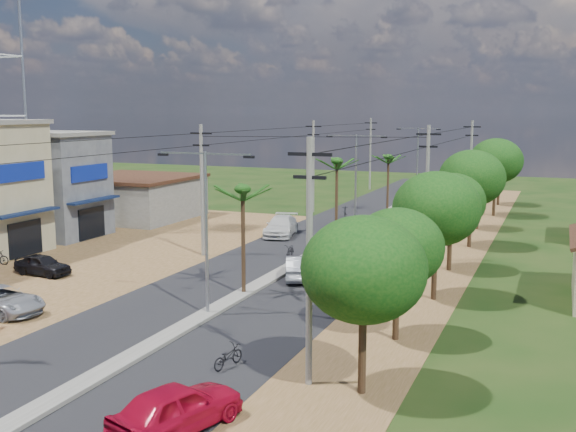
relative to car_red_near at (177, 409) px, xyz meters
name	(u,v)px	position (x,y,z in m)	size (l,w,h in m)	color
ground	(208,316)	(-5.00, 10.98, -0.77)	(160.00, 160.00, 0.00)	black
road	(313,255)	(-5.00, 25.98, -0.75)	(12.00, 110.00, 0.04)	black
median	(327,246)	(-5.00, 28.98, -0.68)	(1.00, 90.00, 0.18)	#605E56
dirt_lot_west	(71,258)	(-20.00, 18.98, -0.76)	(18.00, 46.00, 0.04)	brown
dirt_shoulder_east	(437,266)	(3.50, 25.98, -0.76)	(5.00, 90.00, 0.03)	brown
shophouse_grey	(49,184)	(-26.98, 24.98, 3.39)	(9.00, 6.40, 8.30)	#43464A
low_shed	(134,197)	(-26.00, 34.98, 1.19)	(10.40, 10.40, 3.95)	#605E56
tree_east_a	(364,270)	(4.50, 4.98, 3.71)	(4.40, 4.40, 6.37)	black
tree_east_b	(398,247)	(4.30, 10.98, 3.34)	(4.00, 4.00, 5.83)	black
tree_east_c	(437,209)	(4.70, 17.98, 4.09)	(4.60, 4.60, 6.83)	black
tree_east_d	(451,202)	(4.40, 24.98, 3.56)	(4.20, 4.20, 6.13)	black
tree_east_e	(472,178)	(4.60, 32.98, 4.31)	(4.80, 4.80, 7.14)	black
tree_east_f	(479,183)	(4.20, 40.98, 3.11)	(3.80, 3.80, 5.52)	black
tree_east_g	(496,161)	(4.80, 48.98, 4.47)	(5.00, 5.00, 7.38)	black
tree_east_h	(500,161)	(4.50, 56.98, 3.86)	(4.40, 4.40, 6.52)	black
palm_median_near	(243,194)	(-5.00, 14.98, 4.76)	(2.00, 2.00, 6.15)	black
palm_median_mid	(337,165)	(-5.00, 30.98, 5.13)	(2.00, 2.00, 6.55)	black
palm_median_far	(388,159)	(-5.00, 46.98, 4.49)	(2.00, 2.00, 5.85)	black
streetlight_near	(206,219)	(-5.00, 10.98, 4.01)	(5.10, 0.18, 8.00)	gray
streetlight_mid	(356,174)	(-5.00, 35.98, 4.01)	(5.10, 0.18, 8.00)	gray
streetlight_far	(418,156)	(-5.00, 60.98, 4.01)	(5.10, 0.18, 8.00)	gray
utility_pole_w_b	(202,187)	(-12.00, 22.98, 3.98)	(1.60, 0.24, 9.00)	#605E56
utility_pole_w_c	(313,164)	(-12.00, 44.98, 3.98)	(1.60, 0.24, 9.00)	#605E56
utility_pole_w_d	(370,152)	(-12.00, 65.98, 3.98)	(1.60, 0.24, 9.00)	#605E56
utility_pole_e_a	(309,257)	(2.50, 4.98, 3.98)	(1.60, 0.24, 9.00)	#605E56
utility_pole_e_b	(427,190)	(2.50, 26.98, 3.98)	(1.60, 0.24, 9.00)	#605E56
utility_pole_e_c	(471,165)	(2.50, 48.98, 3.98)	(1.60, 0.24, 9.00)	#605E56
car_red_near	(177,409)	(0.00, 0.00, 0.00)	(1.83, 4.55, 1.55)	maroon
car_silver_mid	(299,268)	(-3.50, 19.33, -0.08)	(1.48, 4.24, 1.40)	gray
car_white_far	(281,226)	(-9.90, 31.86, -0.01)	(2.15, 5.29, 1.54)	#B8B7B3
car_parked_silver	(0,301)	(-14.56, 7.36, -0.11)	(2.21, 4.80, 1.33)	gray
car_parked_dark	(43,265)	(-18.23, 14.34, -0.14)	(1.49, 3.70, 1.26)	black
moto_rider_east	(228,357)	(-0.97, 5.32, -0.34)	(0.57, 1.64, 0.86)	black
moto_rider_west_a	(290,251)	(-6.20, 24.68, -0.32)	(0.60, 1.71, 0.90)	black
moto_rider_west_b	(345,212)	(-8.07, 43.03, -0.27)	(0.48, 1.68, 1.01)	black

